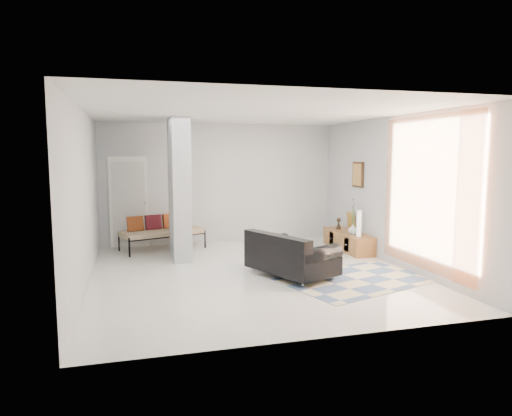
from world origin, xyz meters
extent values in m
plane|color=beige|center=(0.00, 0.00, 0.00)|extent=(6.00, 6.00, 0.00)
plane|color=white|center=(0.00, 0.00, 2.80)|extent=(6.00, 6.00, 0.00)
plane|color=silver|center=(0.00, 3.00, 1.40)|extent=(6.00, 0.00, 6.00)
plane|color=silver|center=(0.00, -3.00, 1.40)|extent=(6.00, 0.00, 6.00)
plane|color=silver|center=(-2.75, 0.00, 1.40)|extent=(0.00, 6.00, 6.00)
plane|color=silver|center=(2.75, 0.00, 1.40)|extent=(0.00, 6.00, 6.00)
cube|color=#A7ADAE|center=(-1.10, 1.60, 1.40)|extent=(0.35, 1.20, 2.80)
cube|color=white|center=(-2.10, 2.96, 1.02)|extent=(0.85, 0.06, 2.04)
plane|color=#F68140|center=(2.67, -1.15, 1.45)|extent=(0.00, 2.55, 2.55)
cube|color=#38210F|center=(2.72, 1.34, 1.65)|extent=(0.04, 0.45, 0.55)
cube|color=brown|center=(2.52, 1.34, 0.20)|extent=(0.45, 1.67, 0.40)
cube|color=#38210F|center=(2.30, 0.97, 0.20)|extent=(0.02, 0.22, 0.28)
cube|color=#38210F|center=(2.30, 1.71, 0.20)|extent=(0.02, 0.22, 0.28)
cube|color=gold|center=(2.70, 1.57, 0.60)|extent=(0.09, 0.32, 0.40)
cube|color=silver|center=(2.42, 0.97, 0.46)|extent=(0.04, 0.10, 0.12)
cylinder|color=silver|center=(0.54, -1.09, 0.05)|extent=(0.05, 0.05, 0.10)
cylinder|color=silver|center=(0.02, 0.06, 0.05)|extent=(0.05, 0.05, 0.10)
cylinder|color=silver|center=(1.18, -0.81, 0.05)|extent=(0.05, 0.05, 0.10)
cylinder|color=silver|center=(0.66, 0.35, 0.05)|extent=(0.05, 0.05, 0.10)
cube|color=black|center=(0.60, -0.37, 0.25)|extent=(1.44, 1.74, 0.30)
cube|color=black|center=(0.28, -0.52, 0.58)|extent=(0.79, 1.46, 0.36)
cylinder|color=black|center=(0.86, -0.95, 0.48)|extent=(0.90, 0.60, 0.28)
cylinder|color=black|center=(0.34, 0.20, 0.48)|extent=(0.90, 0.60, 0.28)
cube|color=black|center=(0.39, -0.47, 0.60)|extent=(0.35, 0.56, 0.31)
cylinder|color=black|center=(-2.11, 1.85, 0.20)|extent=(0.04, 0.04, 0.40)
cylinder|color=black|center=(-0.47, 2.38, 0.20)|extent=(0.04, 0.04, 0.40)
cylinder|color=black|center=(-2.33, 2.52, 0.20)|extent=(0.04, 0.04, 0.40)
cylinder|color=black|center=(-0.69, 3.05, 0.20)|extent=(0.04, 0.04, 0.40)
cube|color=beige|center=(-1.40, 2.45, 0.38)|extent=(1.88, 1.23, 0.12)
cube|color=brown|center=(-1.97, 2.42, 0.60)|extent=(0.37, 0.26, 0.33)
cube|color=maroon|center=(-1.59, 2.55, 0.60)|extent=(0.37, 0.26, 0.33)
cube|color=brown|center=(-1.21, 2.67, 0.60)|extent=(0.37, 0.26, 0.33)
cube|color=beige|center=(1.58, -0.90, 0.01)|extent=(2.82, 2.29, 0.01)
cylinder|color=silver|center=(2.50, 0.82, 0.66)|extent=(0.10, 0.10, 0.53)
imported|color=silver|center=(2.47, 1.03, 0.51)|extent=(0.24, 0.24, 0.22)
camera|label=1|loc=(-2.00, -7.63, 2.10)|focal=32.00mm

